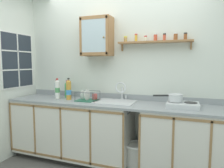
{
  "coord_description": "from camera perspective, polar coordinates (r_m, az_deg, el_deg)",
  "views": [
    {
      "loc": [
        0.94,
        -2.33,
        1.46
      ],
      "look_at": [
        -0.08,
        0.45,
        1.16
      ],
      "focal_mm": 32.86,
      "sensor_mm": 36.0,
      "label": 1
    }
  ],
  "objects": [
    {
      "name": "sink",
      "position": [
        2.9,
        1.02,
        -5.49
      ],
      "size": [
        0.55,
        0.47,
        0.39
      ],
      "color": "silver",
      "rests_on": "countertop"
    },
    {
      "name": "mug",
      "position": [
        3.05,
        -4.81,
        -3.61
      ],
      "size": [
        0.09,
        0.1,
        0.09
      ],
      "color": "#B24C47",
      "rests_on": "countertop"
    },
    {
      "name": "window",
      "position": [
        3.6,
        -24.78,
        5.95
      ],
      "size": [
        0.03,
        0.65,
        0.87
      ],
      "color": "#262D38"
    },
    {
      "name": "lower_cabinet_run_right",
      "position": [
        2.84,
        20.99,
        -15.48
      ],
      "size": [
        1.18,
        0.62,
        0.88
      ],
      "color": "black",
      "rests_on": "ground"
    },
    {
      "name": "trash_bin",
      "position": [
        2.96,
        6.7,
        -19.45
      ],
      "size": [
        0.31,
        0.31,
        0.38
      ],
      "color": "silver",
      "rests_on": "ground"
    },
    {
      "name": "bottle_soda_green_3",
      "position": [
        3.31,
        -12.3,
        -1.53
      ],
      "size": [
        0.08,
        0.08,
        0.28
      ],
      "color": "#4CB266",
      "rests_on": "countertop"
    },
    {
      "name": "bottle_juice_amber_2",
      "position": [
        3.13,
        -11.96,
        -1.65
      ],
      "size": [
        0.08,
        0.08,
        0.32
      ],
      "color": "gold",
      "rests_on": "countertop"
    },
    {
      "name": "lower_cabinet_run",
      "position": [
        3.27,
        -10.91,
        -12.35
      ],
      "size": [
        1.83,
        0.62,
        0.88
      ],
      "color": "black",
      "rests_on": "ground"
    },
    {
      "name": "dish_rack",
      "position": [
        3.01,
        -6.93,
        -4.03
      ],
      "size": [
        0.31,
        0.25,
        0.17
      ],
      "color": "#26664C",
      "rests_on": "countertop"
    },
    {
      "name": "back_wall",
      "position": [
        3.13,
        2.74,
        3.14
      ],
      "size": [
        3.81,
        0.07,
        2.61
      ],
      "color": "silver",
      "rests_on": "ground"
    },
    {
      "name": "hot_plate_stove",
      "position": [
        2.68,
        19.09,
        -5.54
      ],
      "size": [
        0.38,
        0.32,
        0.07
      ],
      "color": "silver",
      "rests_on": "countertop"
    },
    {
      "name": "saucepan",
      "position": [
        2.69,
        17.1,
        -3.6
      ],
      "size": [
        0.36,
        0.2,
        0.09
      ],
      "color": "silver",
      "rests_on": "hot_plate_stove"
    },
    {
      "name": "bottle_water_clear_0",
      "position": [
        3.36,
        -15.02,
        -1.45
      ],
      "size": [
        0.08,
        0.08,
        0.29
      ],
      "color": "silver",
      "rests_on": "countertop"
    },
    {
      "name": "spice_shelf",
      "position": [
        2.94,
        11.82,
        11.65
      ],
      "size": [
        1.01,
        0.14,
        0.23
      ],
      "color": "#996B42"
    },
    {
      "name": "backsplash",
      "position": [
        3.13,
        2.51,
        -3.47
      ],
      "size": [
        3.17,
        0.02,
        0.08
      ],
      "primitive_type": "cube",
      "color": "gray",
      "rests_on": "countertop"
    },
    {
      "name": "bottle_opaque_white_1",
      "position": [
        3.24,
        -14.95,
        -1.45
      ],
      "size": [
        0.07,
        0.07,
        0.32
      ],
      "color": "white",
      "rests_on": "countertop"
    },
    {
      "name": "wall_cabinet",
      "position": [
        3.13,
        -4.21,
        12.97
      ],
      "size": [
        0.46,
        0.27,
        0.57
      ],
      "color": "#996B42"
    },
    {
      "name": "countertop",
      "position": [
        2.87,
        0.7,
        -5.45
      ],
      "size": [
        3.17,
        0.64,
        0.03
      ],
      "primitive_type": "cube",
      "color": "gray",
      "rests_on": "lower_cabinet_run"
    }
  ]
}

